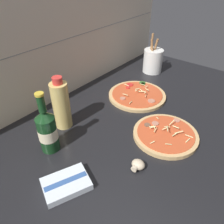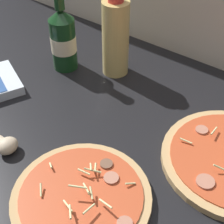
{
  "view_description": "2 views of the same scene",
  "coord_description": "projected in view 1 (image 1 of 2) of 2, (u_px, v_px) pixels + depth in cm",
  "views": [
    {
      "loc": [
        -60.87,
        -34.39,
        61.1
      ],
      "look_at": [
        -5.9,
        9.97,
        10.27
      ],
      "focal_mm": 35.0,
      "sensor_mm": 36.0,
      "label": 1
    },
    {
      "loc": [
        29.57,
        -35.45,
        55.94
      ],
      "look_at": [
        -3.21,
        6.76,
        9.0
      ],
      "focal_mm": 55.0,
      "sensor_mm": 36.0,
      "label": 2
    }
  ],
  "objects": [
    {
      "name": "beer_bottle",
      "position": [
        47.0,
        130.0,
        0.77
      ],
      "size": [
        6.82,
        6.82,
        23.81
      ],
      "color": "#143819",
      "rests_on": "counter_slab"
    },
    {
      "name": "pizza_far",
      "position": [
        137.0,
        95.0,
        1.11
      ],
      "size": [
        28.81,
        28.81,
        4.93
      ],
      "color": "tan",
      "rests_on": "counter_slab"
    },
    {
      "name": "counter_slab",
      "position": [
        139.0,
        132.0,
        0.91
      ],
      "size": [
        160.0,
        90.0,
        2.5
      ],
      "color": "black",
      "rests_on": "ground"
    },
    {
      "name": "dish_towel",
      "position": [
        66.0,
        184.0,
        0.67
      ],
      "size": [
        16.74,
        14.61,
        2.56
      ],
      "color": "silver",
      "rests_on": "counter_slab"
    },
    {
      "name": "tile_backsplash",
      "position": [
        58.0,
        41.0,
        0.97
      ],
      "size": [
        160.0,
        1.13,
        60.0
      ],
      "color": "beige",
      "rests_on": "ground"
    },
    {
      "name": "mushroom_left",
      "position": [
        138.0,
        165.0,
        0.73
      ],
      "size": [
        4.85,
        4.62,
        3.24
      ],
      "color": "beige",
      "rests_on": "counter_slab"
    },
    {
      "name": "utensil_crock",
      "position": [
        153.0,
        61.0,
        1.31
      ],
      "size": [
        11.34,
        11.34,
        22.77
      ],
      "color": "silver",
      "rests_on": "counter_slab"
    },
    {
      "name": "oil_bottle",
      "position": [
        61.0,
        105.0,
        0.87
      ],
      "size": [
        6.95,
        6.95,
        22.44
      ],
      "color": "#D6B766",
      "rests_on": "counter_slab"
    },
    {
      "name": "pizza_near",
      "position": [
        165.0,
        134.0,
        0.86
      ],
      "size": [
        25.46,
        25.46,
        4.68
      ],
      "color": "tan",
      "rests_on": "counter_slab"
    }
  ]
}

